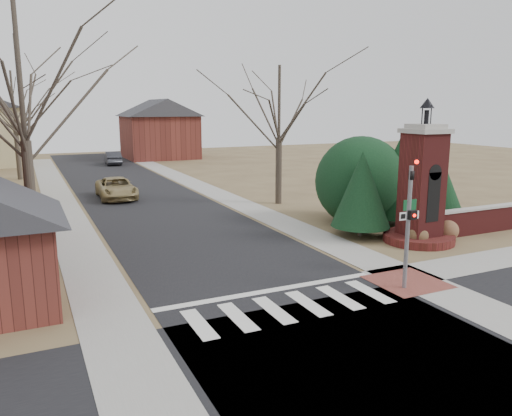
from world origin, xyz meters
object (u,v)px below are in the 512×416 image
brick_gate_monument (421,195)px  distant_car (113,158)px  sign_post (409,221)px  traffic_signal_pole (409,214)px  pickup_truck (116,188)px

brick_gate_monument → distant_car: size_ratio=1.50×
sign_post → brick_gate_monument: brick_gate_monument is taller
brick_gate_monument → distant_car: bearing=101.0°
sign_post → traffic_signal_pole: bearing=-132.4°
sign_post → brick_gate_monument: bearing=41.4°
pickup_truck → distant_car: distant_car is taller
sign_post → pickup_truck: 21.51m
distant_car → brick_gate_monument: bearing=104.5°
distant_car → traffic_signal_pole: bearing=97.1°
traffic_signal_pole → sign_post: 2.02m
traffic_signal_pole → brick_gate_monument: size_ratio=0.69×
sign_post → pickup_truck: (-7.19, 20.23, -1.25)m
brick_gate_monument → pickup_truck: size_ratio=1.28×
pickup_truck → sign_post: bearing=-68.9°
brick_gate_monument → sign_post: bearing=-138.6°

